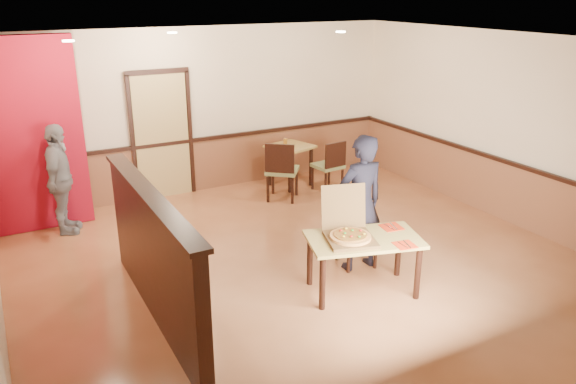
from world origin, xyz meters
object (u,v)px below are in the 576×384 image
(main_table, at_px, (364,246))
(side_chair_right, at_px, (330,164))
(side_chair_left, at_px, (281,169))
(condiment, at_px, (285,143))
(diner_chair, at_px, (355,227))
(side_table, at_px, (290,155))
(diner, at_px, (360,203))
(pizza_box, at_px, (349,233))
(passerby, at_px, (60,180))

(main_table, relative_size, side_chair_right, 1.58)
(side_chair_left, distance_m, condiment, 0.70)
(diner_chair, height_order, side_table, diner_chair)
(side_chair_right, distance_m, diner, 2.90)
(pizza_box, distance_m, condiment, 3.78)
(side_chair_right, bearing_deg, passerby, -10.69)
(side_table, height_order, diner, diner)
(side_chair_left, bearing_deg, diner_chair, 123.13)
(main_table, distance_m, side_chair_left, 3.19)
(side_table, bearing_deg, side_chair_left, -129.23)
(side_chair_left, xyz_separation_m, diner, (-0.28, -2.60, 0.32))
(main_table, bearing_deg, side_table, 90.50)
(diner_chair, xyz_separation_m, pizza_box, (-0.52, -0.61, 0.26))
(main_table, xyz_separation_m, passerby, (-2.80, 3.47, 0.23))
(pizza_box, height_order, condiment, pizza_box)
(side_chair_left, bearing_deg, pizza_box, 114.83)
(diner, height_order, condiment, diner)
(main_table, height_order, side_chair_left, side_chair_left)
(pizza_box, relative_size, condiment, 4.55)
(side_table, distance_m, diner, 3.32)
(main_table, relative_size, passerby, 0.89)
(diner, bearing_deg, passerby, -42.77)
(main_table, xyz_separation_m, side_table, (1.09, 3.74, -0.01))
(side_table, xyz_separation_m, passerby, (-3.88, -0.28, 0.24))
(side_chair_left, distance_m, pizza_box, 3.17)
(diner_chair, height_order, condiment, same)
(diner_chair, distance_m, side_table, 3.16)
(main_table, height_order, pizza_box, pizza_box)
(main_table, height_order, passerby, passerby)
(side_table, bearing_deg, side_chair_right, -53.47)
(diner_chair, distance_m, diner, 0.40)
(side_chair_left, bearing_deg, passerby, 33.09)
(side_chair_right, xyz_separation_m, side_table, (-0.46, 0.62, 0.07))
(main_table, xyz_separation_m, side_chair_left, (0.59, 3.13, -0.03))
(side_chair_right, xyz_separation_m, passerby, (-4.34, 0.34, 0.31))
(main_table, height_order, side_table, side_table)
(main_table, bearing_deg, diner_chair, 79.17)
(side_chair_right, distance_m, passerby, 4.37)
(side_chair_right, xyz_separation_m, condiment, (-0.60, 0.54, 0.33))
(diner, bearing_deg, side_chair_left, -95.46)
(side_chair_left, height_order, pizza_box, pizza_box)
(side_chair_left, xyz_separation_m, passerby, (-3.39, 0.33, 0.25))
(side_chair_left, relative_size, side_table, 1.19)
(main_table, distance_m, side_chair_right, 3.49)
(side_chair_left, distance_m, side_chair_right, 0.96)
(diner_chair, height_order, side_chair_right, side_chair_right)
(main_table, bearing_deg, diner, 75.88)
(diner, xyz_separation_m, condiment, (0.63, 3.14, -0.05))
(diner_chair, bearing_deg, passerby, 148.55)
(diner_chair, distance_m, pizza_box, 0.84)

